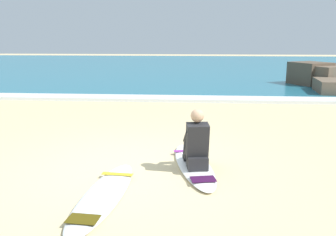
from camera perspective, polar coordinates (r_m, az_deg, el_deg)
name	(u,v)px	position (r m, az deg, el deg)	size (l,w,h in m)	color
ground_plane	(131,167)	(6.03, -5.96, -7.79)	(80.00, 80.00, 0.00)	beige
sea	(181,67)	(25.87, 2.09, 8.16)	(80.00, 28.00, 0.10)	teal
breaking_foam	(165,99)	(12.28, -0.56, 3.11)	(80.00, 0.90, 0.11)	white
surfboard_main	(194,165)	(6.04, 4.09, -7.37)	(0.96, 2.32, 0.08)	white
surfer_seated	(196,144)	(5.75, 4.53, -4.19)	(0.44, 0.74, 0.95)	#232326
surfboard_spare_near	(104,195)	(5.02, -10.16, -11.87)	(0.68, 2.36, 0.08)	silver
rock_outcrop_distant	(326,78)	(16.36, 23.79, 5.87)	(3.45, 4.20, 1.05)	brown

